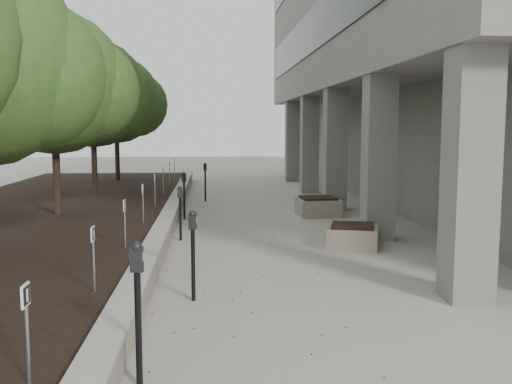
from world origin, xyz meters
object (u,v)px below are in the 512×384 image
crabapple_tree_5 (116,118)px  parking_meter_5 (205,182)px  planter_front (352,236)px  parking_meter_3 (180,213)px  parking_meter_2 (193,256)px  parking_meter_4 (184,196)px  parking_meter_1 (138,314)px  planter_back (318,206)px  crabapple_tree_3 (54,113)px  crabapple_tree_4 (93,116)px

crabapple_tree_5 → parking_meter_5: size_ratio=3.78×
planter_front → parking_meter_3: bearing=165.1°
parking_meter_2 → parking_meter_4: bearing=103.7°
parking_meter_1 → parking_meter_3: 7.92m
parking_meter_1 → planter_back: size_ratio=1.27×
crabapple_tree_5 → parking_meter_1: 20.14m
crabapple_tree_3 → crabapple_tree_5: same height
parking_meter_3 → parking_meter_4: 3.23m
parking_meter_1 → planter_front: (4.01, 6.85, -0.53)m
parking_meter_1 → parking_meter_5: bearing=91.3°
crabapple_tree_5 → planter_front: (7.37, -12.87, -2.86)m
parking_meter_1 → parking_meter_4: size_ratio=1.11×
parking_meter_3 → parking_meter_4: size_ratio=0.94×
crabapple_tree_5 → planter_front: size_ratio=4.81×
crabapple_tree_4 → crabapple_tree_5: size_ratio=1.00×
crabapple_tree_3 → parking_meter_4: size_ratio=3.83×
parking_meter_5 → planter_back: parking_meter_5 is taller
crabapple_tree_4 → parking_meter_4: crabapple_tree_4 is taller
crabapple_tree_3 → planter_back: crabapple_tree_3 is taller
crabapple_tree_5 → planter_front: 15.10m
crabapple_tree_4 → crabapple_tree_5: bearing=90.0°
crabapple_tree_3 → parking_meter_4: 4.34m
crabapple_tree_5 → parking_meter_4: 9.51m
parking_meter_2 → planter_front: bearing=57.5°
parking_meter_3 → parking_meter_4: parking_meter_4 is taller
crabapple_tree_4 → planter_front: 11.15m
parking_meter_4 → planter_front: size_ratio=1.26×
crabapple_tree_5 → parking_meter_2: (3.84, -16.72, -2.39)m
crabapple_tree_4 → parking_meter_3: bearing=-63.6°
crabapple_tree_4 → planter_front: bearing=-46.9°
crabapple_tree_3 → parking_meter_3: (3.38, -1.80, -2.45)m
crabapple_tree_5 → planter_back: 11.38m
crabapple_tree_4 → planter_back: (7.44, -3.13, -2.83)m
crabapple_tree_3 → parking_meter_1: 10.54m
crabapple_tree_3 → parking_meter_2: crabapple_tree_3 is taller
planter_front → crabapple_tree_5: bearing=119.8°
parking_meter_1 → parking_meter_2: (0.49, 3.00, -0.06)m
crabapple_tree_3 → crabapple_tree_5: size_ratio=1.00×
crabapple_tree_5 → planter_back: bearing=-47.5°
parking_meter_1 → crabapple_tree_3: bearing=112.4°
planter_back → crabapple_tree_5: bearing=132.5°
crabapple_tree_3 → planter_front: size_ratio=4.81×
planter_front → planter_back: size_ratio=0.91×
parking_meter_1 → parking_meter_4: parking_meter_1 is taller
parking_meter_1 → planter_front: parking_meter_1 is taller
parking_meter_4 → planter_front: 5.92m
parking_meter_2 → parking_meter_4: parking_meter_2 is taller
crabapple_tree_5 → parking_meter_5: (3.90, -4.52, -2.40)m
parking_meter_5 → parking_meter_1: bearing=-88.5°
parking_meter_5 → planter_back: bearing=-42.0°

